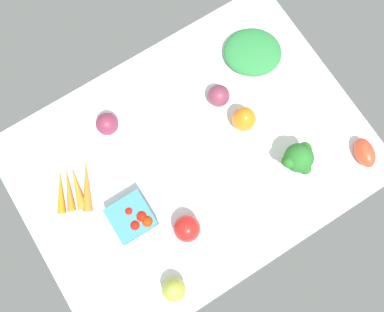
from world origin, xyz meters
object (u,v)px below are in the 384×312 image
at_px(bell_pepper_orange, 244,119).
at_px(heirloom_tomato_green, 174,290).
at_px(berry_basket, 133,218).
at_px(roma_tomato, 365,153).
at_px(red_onion_near_basket, 219,96).
at_px(red_onion_center, 107,124).
at_px(broccoli_head, 298,158).
at_px(carrot_bunch, 75,188).
at_px(bell_pepper_red, 187,229).
at_px(leafy_greens_clump, 253,52).

distance_m(bell_pepper_orange, heirloom_tomato_green, 0.53).
bearing_deg(berry_basket, roma_tomato, -16.47).
bearing_deg(red_onion_near_basket, berry_basket, -156.44).
bearing_deg(red_onion_center, berry_basket, -105.25).
bearing_deg(roma_tomato, broccoli_head, 80.80).
relative_size(red_onion_center, carrot_bunch, 0.42).
height_order(bell_pepper_red, leafy_greens_clump, bell_pepper_red).
bearing_deg(berry_basket, bell_pepper_orange, 9.59).
distance_m(red_onion_center, leafy_greens_clump, 0.51).
xyz_separation_m(bell_pepper_orange, heirloom_tomato_green, (-0.43, -0.30, -0.01)).
relative_size(red_onion_center, leafy_greens_clump, 0.37).
bearing_deg(heirloom_tomato_green, red_onion_center, 81.18).
distance_m(red_onion_center, berry_basket, 0.29).
height_order(carrot_bunch, heirloom_tomato_green, heirloom_tomato_green).
bearing_deg(broccoli_head, heirloom_tomato_green, -166.43).
relative_size(bell_pepper_orange, bell_pepper_red, 1.12).
relative_size(bell_pepper_red, leafy_greens_clump, 0.46).
relative_size(red_onion_near_basket, bell_pepper_orange, 0.73).
relative_size(heirloom_tomato_green, berry_basket, 0.59).
distance_m(red_onion_center, bell_pepper_red, 0.39).
bearing_deg(roma_tomato, red_onion_center, 66.79).
height_order(red_onion_near_basket, leafy_greens_clump, red_onion_near_basket).
bearing_deg(roma_tomato, berry_basket, 88.93).
height_order(bell_pepper_orange, berry_basket, bell_pepper_orange).
bearing_deg(red_onion_near_basket, leafy_greens_clump, 21.44).
relative_size(red_onion_center, bell_pepper_red, 0.82).
xyz_separation_m(bell_pepper_orange, leafy_greens_clump, (0.15, 0.17, -0.02)).
relative_size(red_onion_near_basket, broccoli_head, 0.56).
xyz_separation_m(berry_basket, roma_tomato, (0.68, -0.20, -0.00)).
bearing_deg(heirloom_tomato_green, bell_pepper_red, 45.74).
bearing_deg(bell_pepper_orange, broccoli_head, -72.62).
distance_m(bell_pepper_orange, roma_tomato, 0.37).
bearing_deg(leafy_greens_clump, berry_basket, -157.06).
distance_m(red_onion_near_basket, bell_pepper_orange, 0.11).
relative_size(red_onion_near_basket, roma_tomato, 0.74).
height_order(red_onion_center, bell_pepper_orange, bell_pepper_orange).
distance_m(red_onion_center, carrot_bunch, 0.21).
relative_size(broccoli_head, carrot_bunch, 0.74).
bearing_deg(berry_basket, broccoli_head, -13.01).
xyz_separation_m(bell_pepper_red, berry_basket, (-0.12, 0.11, -0.01)).
height_order(bell_pepper_red, heirloom_tomato_green, bell_pepper_red).
distance_m(red_onion_near_basket, red_onion_center, 0.35).
relative_size(red_onion_near_basket, heirloom_tomato_green, 1.01).
height_order(heirloom_tomato_green, berry_basket, berry_basket).
height_order(broccoli_head, red_onion_center, broccoli_head).
height_order(heirloom_tomato_green, leafy_greens_clump, heirloom_tomato_green).
distance_m(heirloom_tomato_green, leafy_greens_clump, 0.75).
bearing_deg(roma_tomato, red_onion_near_basket, 51.04).
xyz_separation_m(red_onion_near_basket, bell_pepper_red, (-0.29, -0.29, 0.01)).
distance_m(bell_pepper_red, carrot_bunch, 0.35).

